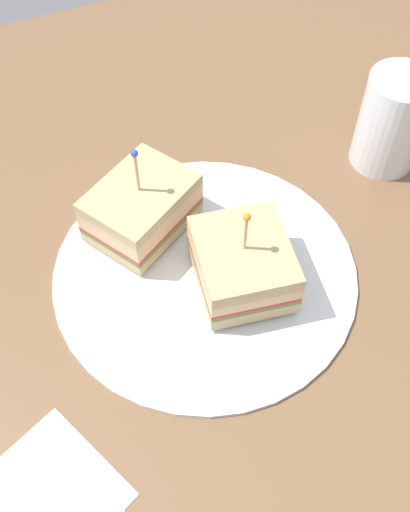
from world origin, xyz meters
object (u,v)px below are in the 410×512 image
Objects in this scene: plate at (205,271)px; fork at (102,507)px; sandwich_half_back at (141,208)px; sandwich_half_front at (243,264)px; drink_glass at (391,125)px; napkin at (50,493)px.

fork is (-16.08, -16.81, -0.25)cm from plate.
sandwich_half_back reaches higher than plate.
plate is 8.83cm from sandwich_half_back.
fork is at bearing -142.86° from sandwich_half_front.
sandwich_half_front is (2.65, -2.63, 3.01)cm from plate.
fork is at bearing -133.72° from plate.
sandwich_half_back is 28.14cm from drink_glass.
sandwich_half_front is 23.72cm from drink_glass.
napkin is at bearing 141.60° from fork.
sandwich_half_back is at bearing 177.88° from drink_glass.
sandwich_half_back is (-3.56, 7.46, 3.11)cm from plate.
drink_glass reaches higher than sandwich_half_front.
drink_glass reaches higher than fork.
plate is at bearing -165.33° from drink_glass.
drink_glass is 0.94× the size of fork.
plate is 4.79cm from sandwich_half_front.
drink_glass is at bearing -2.12° from sandwich_half_back.
fork is at bearing -117.28° from sandwich_half_back.
sandwich_half_front reaches higher than napkin.
drink_glass is (21.87, 9.05, 1.48)cm from sandwich_half_front.
drink_glass is (28.08, -1.04, 1.38)cm from sandwich_half_back.
plate is 2.73× the size of drink_glass.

